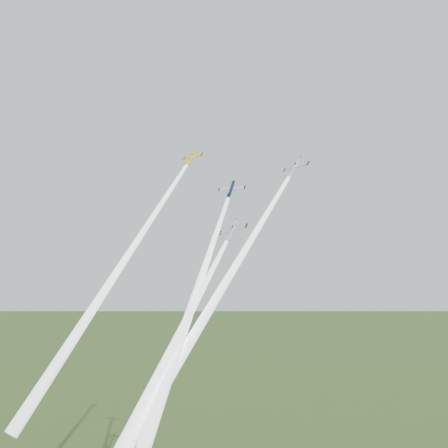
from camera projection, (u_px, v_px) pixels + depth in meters
plane_yellow at (192, 157)px, 153.50m from camera, size 8.06×6.97×6.49m
smoke_trail_yellow at (112, 279)px, 131.74m from camera, size 15.72×49.58×62.52m
plane_navy at (231, 189)px, 141.15m from camera, size 7.81×5.92×6.58m
smoke_trail_navy at (187, 319)px, 116.82m from camera, size 6.15×46.55×57.39m
plane_silver_right at (295, 168)px, 137.86m from camera, size 9.66×9.05×7.78m
smoke_trail_silver_right at (216, 298)px, 119.97m from camera, size 21.48×44.81×58.79m
plane_silver_low at (232, 231)px, 128.26m from camera, size 8.06×7.52×8.24m
smoke_trail_silver_low at (167, 359)px, 110.06m from camera, size 10.95×39.93×49.50m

